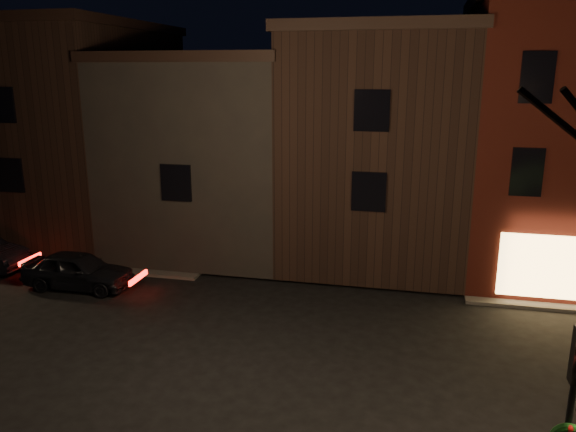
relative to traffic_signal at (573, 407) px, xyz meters
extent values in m
plane|color=black|center=(-5.60, 5.51, -2.81)|extent=(120.00, 120.00, 0.00)
cube|color=#2D2B28|center=(-25.60, 25.51, -2.75)|extent=(30.00, 30.00, 0.12)
cube|color=#41110B|center=(2.40, 15.01, 2.31)|extent=(6.00, 8.00, 10.00)
cube|color=#F6C56E|center=(2.40, 10.96, -1.39)|extent=(4.00, 0.12, 2.20)
cube|color=black|center=(-4.10, 16.01, 1.81)|extent=(7.00, 10.00, 9.00)
cube|color=black|center=(-4.10, 16.01, 6.51)|extent=(7.30, 10.30, 0.40)
cube|color=black|center=(-11.35, 16.01, 1.31)|extent=(7.50, 10.00, 8.00)
cube|color=black|center=(-11.35, 16.01, 5.51)|extent=(7.80, 10.30, 0.40)
cube|color=black|center=(-18.60, 16.01, 2.06)|extent=(7.00, 10.00, 9.50)
cube|color=black|center=(-18.60, 16.01, 7.01)|extent=(7.30, 10.30, 0.40)
sphere|color=#990C0C|center=(0.00, 0.00, -0.37)|extent=(0.12, 0.12, 0.12)
imported|color=black|center=(-14.49, 8.90, -2.12)|extent=(4.07, 1.67, 1.38)
camera|label=1|loc=(-2.59, -8.40, 5.02)|focal=35.00mm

